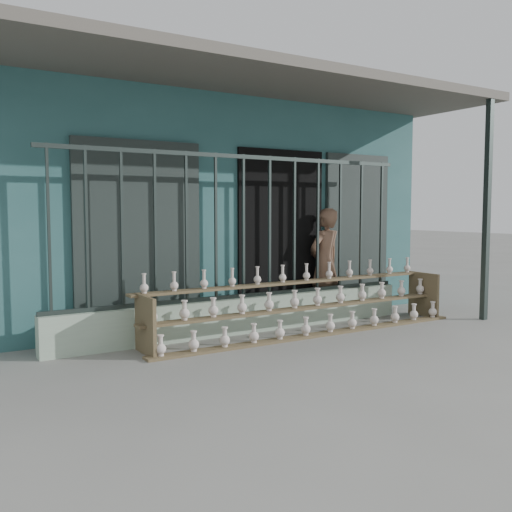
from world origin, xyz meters
TOP-DOWN VIEW (x-y plane):
  - ground at (0.00, 0.00)m, footprint 60.00×60.00m
  - workshop_building at (0.00, 4.23)m, footprint 7.40×6.60m
  - parapet_wall at (0.00, 1.30)m, footprint 5.00×0.20m
  - security_fence at (-0.00, 1.30)m, footprint 5.00×0.04m
  - shelf_rack at (0.69, 0.89)m, footprint 4.50×0.68m
  - elderly_woman at (1.54, 1.59)m, footprint 0.65×0.50m

SIDE VIEW (x-z plane):
  - ground at x=0.00m, z-range 0.00..0.00m
  - parapet_wall at x=0.00m, z-range 0.00..0.45m
  - shelf_rack at x=0.69m, z-range -0.07..0.79m
  - elderly_woman at x=1.54m, z-range 0.00..1.58m
  - security_fence at x=0.00m, z-range 0.45..2.25m
  - workshop_building at x=0.00m, z-range 0.02..3.23m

